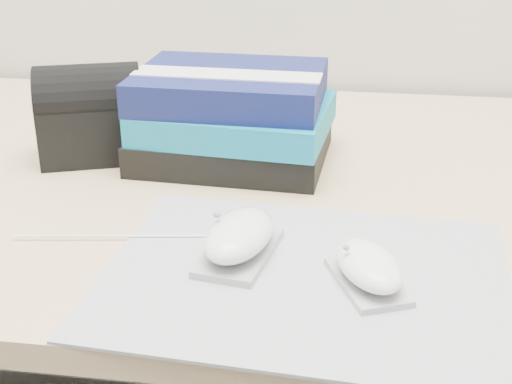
# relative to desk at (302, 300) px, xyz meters

# --- Properties ---
(desk) EXTENTS (1.60, 0.80, 0.73)m
(desk) POSITION_rel_desk_xyz_m (0.00, 0.00, 0.00)
(desk) COLOR tan
(desk) RESTS_ON ground
(mousepad) EXTENTS (0.41, 0.33, 0.00)m
(mousepad) POSITION_rel_desk_xyz_m (0.02, -0.32, 0.24)
(mousepad) COLOR gray
(mousepad) RESTS_ON desk
(mouse_rear) EXTENTS (0.08, 0.13, 0.05)m
(mouse_rear) POSITION_rel_desk_xyz_m (-0.05, -0.29, 0.26)
(mouse_rear) COLOR #9B9B9E
(mouse_rear) RESTS_ON mousepad
(mouse_front) EXTENTS (0.09, 0.11, 0.04)m
(mouse_front) POSITION_rel_desk_xyz_m (0.08, -0.33, 0.26)
(mouse_front) COLOR #A1A1A4
(mouse_front) RESTS_ON mousepad
(usb_cable) EXTENTS (0.21, 0.03, 0.00)m
(usb_cable) POSITION_rel_desk_xyz_m (-0.19, -0.27, 0.24)
(usb_cable) COLOR white
(usb_cable) RESTS_ON mousepad
(book_stack) EXTENTS (0.27, 0.22, 0.13)m
(book_stack) POSITION_rel_desk_xyz_m (-0.10, -0.02, 0.30)
(book_stack) COLOR black
(book_stack) RESTS_ON desk
(pouch) EXTENTS (0.16, 0.14, 0.13)m
(pouch) POSITION_rel_desk_xyz_m (-0.29, -0.04, 0.30)
(pouch) COLOR black
(pouch) RESTS_ON desk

